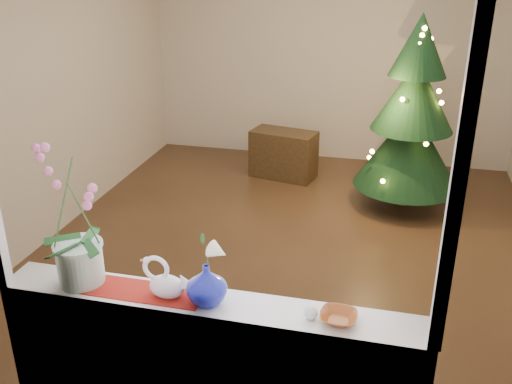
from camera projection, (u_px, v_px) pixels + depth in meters
ground at (291, 244)px, 5.32m from camera, size 5.00×5.00×0.00m
wall_back at (331, 53)px, 7.02m from camera, size 4.50×0.10×2.70m
wall_front at (195, 236)px, 2.56m from camera, size 4.50×0.10×2.70m
wall_left at (56, 88)px, 5.28m from camera, size 0.10×5.00×2.70m
windowsill at (208, 304)px, 2.85m from camera, size 2.20×0.26×0.04m
window_frame at (194, 161)px, 2.44m from camera, size 2.22×0.06×1.60m
runner at (137, 290)px, 2.92m from camera, size 0.70×0.20×0.01m
orchid_pot at (74, 218)px, 2.85m from camera, size 0.33×0.33×0.75m
swan at (166, 278)px, 2.83m from camera, size 0.26×0.15×0.21m
blue_vase at (207, 282)px, 2.78m from camera, size 0.31×0.31×0.24m
lily at (205, 243)px, 2.70m from camera, size 0.13×0.08×0.18m
paperweight at (311, 313)px, 2.69m from camera, size 0.08×0.08×0.07m
amber_dish at (338, 318)px, 2.68m from camera, size 0.16×0.16×0.04m
xmas_tree at (412, 114)px, 5.75m from camera, size 1.26×1.26×1.99m
side_table at (284, 154)px, 6.79m from camera, size 0.81×0.52×0.56m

